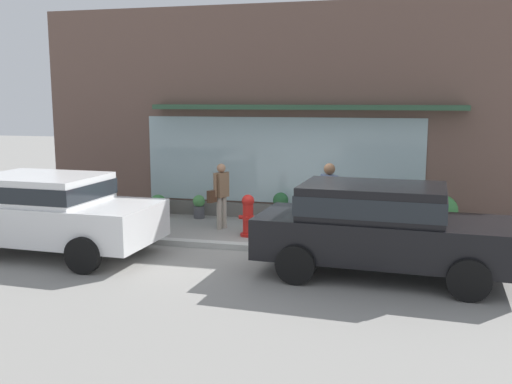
{
  "coord_description": "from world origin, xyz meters",
  "views": [
    {
      "loc": [
        2.27,
        -11.2,
        3.05
      ],
      "look_at": [
        -0.78,
        1.2,
        0.96
      ],
      "focal_mm": 40.43,
      "sensor_mm": 36.0,
      "label": 1
    }
  ],
  "objects_px": {
    "pedestrian_with_handbag": "(221,191)",
    "potted_plant_window_right": "(199,206)",
    "potted_plant_low_front": "(158,206)",
    "potted_plant_trailing_edge": "(442,213)",
    "potted_plant_near_hydrant": "(281,204)",
    "pedestrian_passerby": "(329,198)",
    "parked_car_black": "(380,224)",
    "fire_hydrant": "(248,215)",
    "parked_car_white": "(48,209)"
  },
  "relations": [
    {
      "from": "pedestrian_with_handbag",
      "to": "potted_plant_window_right",
      "type": "xyz_separation_m",
      "value": [
        -0.91,
        1.05,
        -0.58
      ]
    },
    {
      "from": "potted_plant_low_front",
      "to": "potted_plant_trailing_edge",
      "type": "height_order",
      "value": "potted_plant_trailing_edge"
    },
    {
      "from": "potted_plant_low_front",
      "to": "potted_plant_near_hydrant",
      "type": "distance_m",
      "value": 3.21
    },
    {
      "from": "pedestrian_passerby",
      "to": "potted_plant_near_hydrant",
      "type": "xyz_separation_m",
      "value": [
        -1.45,
        2.22,
        -0.6
      ]
    },
    {
      "from": "parked_car_black",
      "to": "potted_plant_low_front",
      "type": "distance_m",
      "value": 6.88
    },
    {
      "from": "pedestrian_passerby",
      "to": "parked_car_black",
      "type": "height_order",
      "value": "pedestrian_passerby"
    },
    {
      "from": "potted_plant_low_front",
      "to": "potted_plant_window_right",
      "type": "bearing_deg",
      "value": 4.75
    },
    {
      "from": "fire_hydrant",
      "to": "pedestrian_with_handbag",
      "type": "relative_size",
      "value": 0.61
    },
    {
      "from": "parked_car_black",
      "to": "parked_car_white",
      "type": "bearing_deg",
      "value": -175.45
    },
    {
      "from": "pedestrian_passerby",
      "to": "parked_car_black",
      "type": "xyz_separation_m",
      "value": [
        1.08,
        -1.74,
        -0.13
      ]
    },
    {
      "from": "potted_plant_window_right",
      "to": "potted_plant_trailing_edge",
      "type": "relative_size",
      "value": 0.67
    },
    {
      "from": "pedestrian_with_handbag",
      "to": "pedestrian_passerby",
      "type": "distance_m",
      "value": 2.86
    },
    {
      "from": "pedestrian_passerby",
      "to": "pedestrian_with_handbag",
      "type": "bearing_deg",
      "value": 22.29
    },
    {
      "from": "parked_car_black",
      "to": "potted_plant_window_right",
      "type": "xyz_separation_m",
      "value": [
        -4.63,
        3.86,
        -0.59
      ]
    },
    {
      "from": "parked_car_white",
      "to": "parked_car_black",
      "type": "relative_size",
      "value": 0.95
    },
    {
      "from": "potted_plant_window_right",
      "to": "pedestrian_with_handbag",
      "type": "bearing_deg",
      "value": -48.94
    },
    {
      "from": "fire_hydrant",
      "to": "potted_plant_window_right",
      "type": "bearing_deg",
      "value": 137.2
    },
    {
      "from": "potted_plant_low_front",
      "to": "potted_plant_near_hydrant",
      "type": "relative_size",
      "value": 0.79
    },
    {
      "from": "potted_plant_trailing_edge",
      "to": "parked_car_white",
      "type": "bearing_deg",
      "value": -154.55
    },
    {
      "from": "parked_car_white",
      "to": "parked_car_black",
      "type": "xyz_separation_m",
      "value": [
        6.35,
        0.09,
        0.01
      ]
    },
    {
      "from": "pedestrian_with_handbag",
      "to": "parked_car_black",
      "type": "distance_m",
      "value": 4.67
    },
    {
      "from": "pedestrian_passerby",
      "to": "potted_plant_low_front",
      "type": "distance_m",
      "value": 5.12
    },
    {
      "from": "pedestrian_with_handbag",
      "to": "parked_car_white",
      "type": "xyz_separation_m",
      "value": [
        -2.62,
        -2.9,
        0.0
      ]
    },
    {
      "from": "potted_plant_window_right",
      "to": "potted_plant_low_front",
      "type": "distance_m",
      "value": 1.09
    },
    {
      "from": "fire_hydrant",
      "to": "pedestrian_with_handbag",
      "type": "bearing_deg",
      "value": 146.06
    },
    {
      "from": "fire_hydrant",
      "to": "potted_plant_trailing_edge",
      "type": "height_order",
      "value": "fire_hydrant"
    },
    {
      "from": "pedestrian_passerby",
      "to": "potted_plant_low_front",
      "type": "xyz_separation_m",
      "value": [
        -4.64,
        2.03,
        -0.75
      ]
    },
    {
      "from": "pedestrian_with_handbag",
      "to": "potted_plant_trailing_edge",
      "type": "distance_m",
      "value": 5.07
    },
    {
      "from": "fire_hydrant",
      "to": "parked_car_black",
      "type": "relative_size",
      "value": 0.21
    },
    {
      "from": "pedestrian_with_handbag",
      "to": "potted_plant_window_right",
      "type": "distance_m",
      "value": 1.5
    },
    {
      "from": "potted_plant_low_front",
      "to": "fire_hydrant",
      "type": "bearing_deg",
      "value": -28.12
    },
    {
      "from": "fire_hydrant",
      "to": "parked_car_black",
      "type": "height_order",
      "value": "parked_car_black"
    },
    {
      "from": "potted_plant_low_front",
      "to": "potted_plant_near_hydrant",
      "type": "xyz_separation_m",
      "value": [
        3.2,
        0.19,
        0.15
      ]
    },
    {
      "from": "potted_plant_low_front",
      "to": "parked_car_black",
      "type": "bearing_deg",
      "value": -33.39
    },
    {
      "from": "parked_car_black",
      "to": "potted_plant_near_hydrant",
      "type": "xyz_separation_m",
      "value": [
        -2.52,
        3.96,
        -0.48
      ]
    },
    {
      "from": "potted_plant_window_right",
      "to": "potted_plant_trailing_edge",
      "type": "height_order",
      "value": "potted_plant_trailing_edge"
    },
    {
      "from": "parked_car_black",
      "to": "potted_plant_window_right",
      "type": "distance_m",
      "value": 6.06
    },
    {
      "from": "pedestrian_passerby",
      "to": "parked_car_black",
      "type": "relative_size",
      "value": 0.39
    },
    {
      "from": "parked_car_white",
      "to": "potted_plant_low_front",
      "type": "relative_size",
      "value": 7.3
    },
    {
      "from": "potted_plant_window_right",
      "to": "potted_plant_near_hydrant",
      "type": "distance_m",
      "value": 2.12
    },
    {
      "from": "potted_plant_near_hydrant",
      "to": "potted_plant_low_front",
      "type": "bearing_deg",
      "value": -176.63
    },
    {
      "from": "fire_hydrant",
      "to": "pedestrian_passerby",
      "type": "distance_m",
      "value": 2.0
    },
    {
      "from": "potted_plant_low_front",
      "to": "potted_plant_near_hydrant",
      "type": "height_order",
      "value": "potted_plant_near_hydrant"
    },
    {
      "from": "pedestrian_with_handbag",
      "to": "potted_plant_near_hydrant",
      "type": "distance_m",
      "value": 1.72
    },
    {
      "from": "parked_car_black",
      "to": "potted_plant_low_front",
      "type": "bearing_deg",
      "value": 150.35
    },
    {
      "from": "parked_car_black",
      "to": "potted_plant_near_hydrant",
      "type": "bearing_deg",
      "value": 126.24
    },
    {
      "from": "parked_car_white",
      "to": "potted_plant_near_hydrant",
      "type": "xyz_separation_m",
      "value": [
        3.83,
        4.05,
        -0.46
      ]
    },
    {
      "from": "fire_hydrant",
      "to": "parked_car_white",
      "type": "bearing_deg",
      "value": -145.36
    },
    {
      "from": "potted_plant_window_right",
      "to": "potted_plant_low_front",
      "type": "relative_size",
      "value": 1.03
    },
    {
      "from": "pedestrian_passerby",
      "to": "potted_plant_window_right",
      "type": "distance_m",
      "value": 4.21
    }
  ]
}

